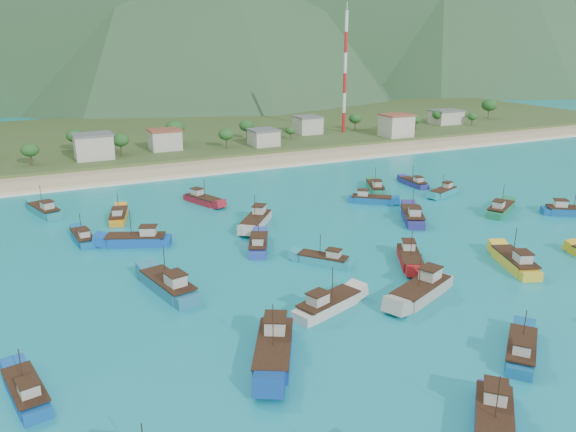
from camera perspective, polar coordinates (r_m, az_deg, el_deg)
name	(u,v)px	position (r m, az deg, el deg)	size (l,w,h in m)	color
ground	(351,260)	(95.70, 6.37, -4.42)	(600.00, 600.00, 0.00)	#0C7D8A
beach	(207,167)	(164.99, -8.27, 4.95)	(400.00, 18.00, 1.20)	beige
land	(158,135)	(222.95, -13.11, 7.98)	(400.00, 110.00, 2.40)	#385123
surf_line	(217,174)	(156.17, -7.20, 4.28)	(400.00, 2.50, 0.08)	white
village	(236,135)	(189.34, -5.29, 8.15)	(220.51, 28.44, 7.51)	beige
vegetation	(190,136)	(188.12, -9.88, 8.03)	(278.02, 25.59, 8.94)	#235623
radio_tower	(345,73)	(214.38, 5.82, 14.25)	(1.20, 1.20, 43.47)	red
boat_0	(258,245)	(99.74, -3.02, -2.96)	(7.11, 10.53, 6.04)	#2842A6
boat_2	(83,238)	(109.95, -20.11, -2.12)	(3.57, 9.58, 5.54)	#0F5F96
boat_3	(444,192)	(138.93, 15.52, 2.34)	(9.75, 6.04, 5.55)	teal
boat_4	(521,351)	(73.05, 22.60, -12.55)	(9.84, 8.96, 6.09)	#10588E
boat_5	(119,216)	(120.66, -16.81, -0.03)	(5.41, 10.44, 5.92)	orange
boat_6	(26,392)	(66.86, -25.04, -15.92)	(4.74, 10.24, 5.83)	#0F50A4
boat_7	(324,260)	(93.49, 3.67, -4.50)	(7.98, 8.86, 5.46)	teal
boat_8	(422,291)	(83.87, 13.42, -7.40)	(13.07, 8.39, 7.46)	#A6A298
boat_11	(274,350)	(67.40, -1.44, -13.42)	(9.72, 13.47, 7.81)	#0F3C92
boat_12	(410,258)	(95.78, 12.25, -4.23)	(7.93, 10.75, 6.25)	#B11416
boat_13	(494,421)	(60.43, 20.17, -18.96)	(10.42, 10.50, 6.75)	navy
boat_15	(203,200)	(128.42, -8.67, 1.61)	(6.63, 10.75, 6.12)	maroon
boat_16	(256,221)	(112.03, -3.24, -0.53)	(10.10, 11.35, 6.96)	#B4ADA4
boat_17	(137,240)	(104.97, -15.08, -2.41)	(12.11, 7.79, 6.91)	#104CAD
boat_18	(371,200)	(128.73, 8.40, 1.64)	(9.63, 8.29, 5.83)	#0D559B
boat_19	(413,217)	(117.45, 12.54, -0.07)	(8.93, 12.00, 6.99)	navy
boat_20	(515,262)	(98.90, 22.07, -4.39)	(7.36, 12.10, 6.88)	gold
boat_21	(569,211)	(132.78, 26.66, 0.44)	(10.70, 8.46, 6.32)	#0F4F94
boat_24	(44,211)	(129.53, -23.51, 0.49)	(6.47, 11.60, 6.57)	teal
boat_25	(414,183)	(145.78, 12.67, 3.26)	(3.15, 9.32, 5.44)	navy
boat_26	(500,210)	(128.03, 20.77, 0.61)	(11.03, 8.21, 6.43)	#197347
boat_29	(169,286)	(84.81, -12.00, -7.01)	(6.36, 13.09, 7.44)	teal
boat_31	(328,305)	(78.07, 4.05, -9.03)	(11.55, 6.77, 6.55)	beige
boat_32	(375,188)	(138.95, 8.87, 2.84)	(7.16, 10.80, 6.18)	#1B7654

